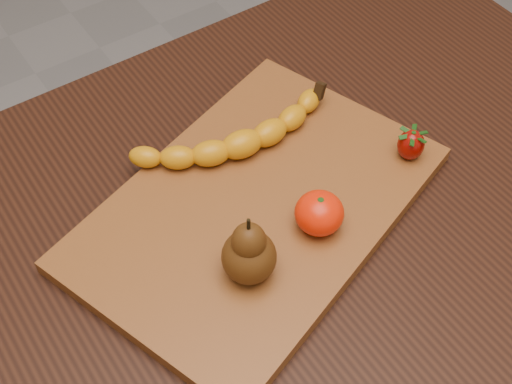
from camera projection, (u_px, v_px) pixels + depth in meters
table at (296, 232)px, 0.99m from camera, size 1.00×0.70×0.76m
cutting_board at (256, 207)px, 0.88m from camera, size 0.52×0.43×0.02m
banana at (242, 144)px, 0.91m from camera, size 0.24×0.10×0.04m
pear at (249, 248)px, 0.77m from camera, size 0.07×0.07×0.10m
mandarin at (319, 213)px, 0.83m from camera, size 0.06×0.06×0.05m
strawberry at (411, 144)px, 0.91m from camera, size 0.04×0.04×0.04m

